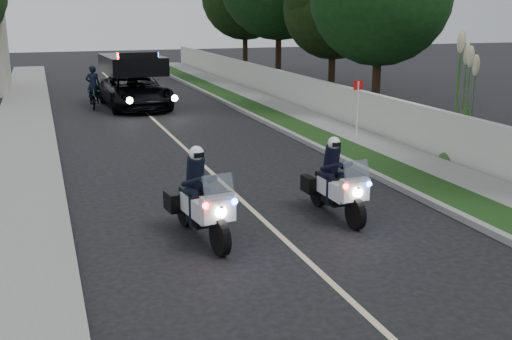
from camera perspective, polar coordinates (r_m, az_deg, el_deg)
The scene contains 19 objects.
ground at distance 13.17m, azimuth 1.20°, elevation -5.16°, with size 120.00×120.00×0.00m, color black.
curb_right at distance 23.61m, azimuth 2.06°, elevation 3.92°, with size 0.20×60.00×0.15m, color gray.
grass_verge at distance 23.87m, azimuth 3.63°, elevation 4.03°, with size 1.20×60.00×0.16m, color #193814.
sidewalk_right at distance 24.40m, azimuth 6.45°, elevation 4.20°, with size 1.40×60.00×0.16m, color gray.
property_wall at distance 24.73m, azimuth 8.60°, elevation 5.84°, with size 0.22×60.00×1.50m, color beige.
curb_left at distance 22.05m, azimuth -18.23°, elevation 2.42°, with size 0.20×60.00×0.15m, color gray.
sidewalk_left at distance 22.07m, azimuth -21.09°, elevation 2.19°, with size 2.00×60.00×0.16m, color gray.
lane_marking at distance 22.49m, azimuth -7.74°, elevation 3.07°, with size 0.12×50.00×0.01m, color #BFB78C.
police_moto_left at distance 12.48m, azimuth -5.08°, elevation -6.37°, with size 0.78×2.22×1.89m, color silver, non-canonical shape.
police_moto_right at distance 13.86m, azimuth 7.30°, elevation -4.25°, with size 0.73×2.10×1.78m, color silver, non-canonical shape.
police_suv at distance 29.54m, azimuth -11.08°, elevation 5.68°, with size 2.69×5.81×2.83m, color black.
bicycle at distance 29.79m, azimuth -14.72°, elevation 5.55°, with size 0.59×1.69×0.88m, color black.
cyclist at distance 29.79m, azimuth -14.72°, elevation 5.55°, with size 0.64×0.43×1.78m, color black.
sign_post at distance 22.01m, azimuth 9.24°, elevation 2.75°, with size 0.34×0.34×2.17m, color red, non-canonical shape.
pampas_far at distance 19.82m, azimuth 18.46°, elevation 0.87°, with size 1.45×1.45×4.13m, color beige, non-canonical shape.
tree_right_b at distance 27.31m, azimuth 10.92°, elevation 4.97°, with size 5.93×5.93×9.89m, color #143C14, non-canonical shape.
tree_right_c at distance 33.58m, azimuth 6.96°, elevation 6.90°, with size 5.28×5.28×8.80m, color black, non-canonical shape.
tree_right_d at distance 38.87m, azimuth 2.06°, elevation 8.04°, with size 7.30×7.30×12.17m, color #153F15, non-canonical shape.
tree_right_e at distance 46.51m, azimuth -1.00°, elevation 9.13°, with size 6.35×6.35×10.58m, color #173310, non-canonical shape.
Camera 1 is at (-4.35, -11.61, 4.46)m, focal length 43.19 mm.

